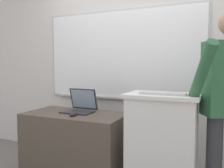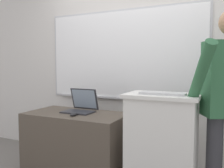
{
  "view_description": "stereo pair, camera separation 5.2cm",
  "coord_description": "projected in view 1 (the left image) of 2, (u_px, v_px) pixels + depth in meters",
  "views": [
    {
      "loc": [
        0.92,
        -1.73,
        1.24
      ],
      "look_at": [
        -0.0,
        0.36,
        1.06
      ],
      "focal_mm": 38.0,
      "sensor_mm": 36.0,
      "label": 1
    },
    {
      "loc": [
        0.97,
        -1.71,
        1.24
      ],
      "look_at": [
        -0.0,
        0.36,
        1.06
      ],
      "focal_mm": 38.0,
      "sensor_mm": 36.0,
      "label": 2
    }
  ],
  "objects": [
    {
      "name": "laptop",
      "position": [
        80.0,
        105.0,
        2.65
      ],
      "size": [
        0.34,
        0.29,
        0.26
      ],
      "color": "#28282D",
      "rests_on": "side_desk"
    },
    {
      "name": "back_wall",
      "position": [
        138.0,
        46.0,
        3.0
      ],
      "size": [
        6.4,
        0.17,
        2.97
      ],
      "color": "silver",
      "rests_on": "ground_plane"
    },
    {
      "name": "side_desk",
      "position": [
        76.0,
        146.0,
        2.6
      ],
      "size": [
        1.1,
        0.58,
        0.72
      ],
      "color": "#4C4238",
      "rests_on": "ground_plane"
    },
    {
      "name": "computer_mouse_by_laptop",
      "position": [
        73.0,
        115.0,
        2.42
      ],
      "size": [
        0.06,
        0.1,
        0.03
      ],
      "color": "black",
      "rests_on": "side_desk"
    },
    {
      "name": "wireless_keyboard",
      "position": [
        163.0,
        93.0,
        2.04
      ],
      "size": [
        0.39,
        0.13,
        0.02
      ],
      "color": "silver",
      "rests_on": "lectern_podium"
    },
    {
      "name": "lectern_podium",
      "position": [
        162.0,
        148.0,
        2.13
      ],
      "size": [
        0.64,
        0.44,
        0.99
      ],
      "color": "silver",
      "rests_on": "ground_plane"
    }
  ]
}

